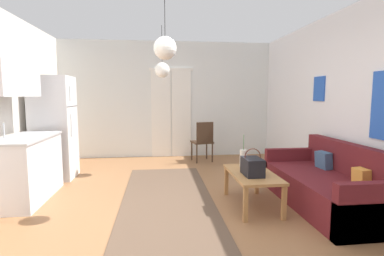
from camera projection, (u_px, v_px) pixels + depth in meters
The scene contains 13 objects.
ground_plane at pixel (179, 223), 3.43m from camera, with size 5.49×7.80×0.10m, color #8E603D.
wall_back at pixel (168, 100), 6.87m from camera, with size 5.09×0.13×2.70m.
wall_right at pixel (381, 104), 3.56m from camera, with size 0.12×7.40×2.70m.
area_rug at pixel (168, 205), 3.86m from camera, with size 1.25×3.75×0.01m, color brown.
couch at pixel (330, 186), 3.81m from camera, with size 0.89×1.94×0.82m.
coffee_table at pixel (252, 177), 3.80m from camera, with size 0.54×1.02×0.45m.
bamboo_vase at pixel (243, 158), 4.09m from camera, with size 0.10×0.10×0.46m.
handbag at pixel (252, 166), 3.66m from camera, with size 0.22×0.33×0.34m.
refrigerator at pixel (54, 128), 5.05m from camera, with size 0.67×0.63×1.78m.
kitchen_counter at pixel (23, 146), 3.99m from camera, with size 0.59×1.27×2.01m.
accent_chair at pixel (203, 140), 6.34m from camera, with size 0.49×0.48×0.88m.
pendant_lamp_near at pixel (165, 48), 3.38m from camera, with size 0.27×0.27×0.84m.
pendant_lamp_far at pixel (162, 70), 5.28m from camera, with size 0.28×0.28×0.93m.
Camera 1 is at (-0.23, -3.27, 1.45)m, focal length 27.18 mm.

